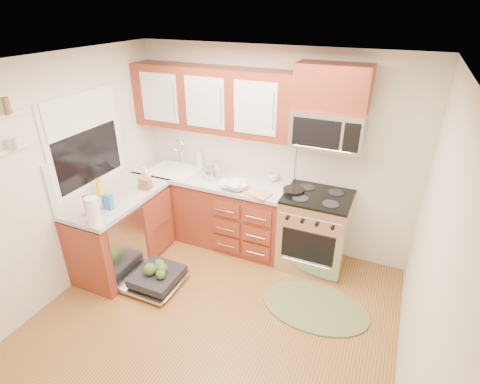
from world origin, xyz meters
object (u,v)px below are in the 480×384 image
at_px(range, 315,231).
at_px(paper_towel_roll, 93,211).
at_px(microwave, 328,129).
at_px(cup, 273,177).
at_px(cutting_board, 257,194).
at_px(upper_cabinets, 212,99).
at_px(rug, 315,307).
at_px(dishwasher, 155,278).
at_px(bowl_a, 230,185).
at_px(skillet, 294,191).
at_px(bowl_b, 237,186).
at_px(sink, 174,179).
at_px(stock_pot, 211,174).

relative_size(range, paper_towel_roll, 3.31).
relative_size(microwave, cup, 6.31).
height_order(range, cutting_board, range).
relative_size(upper_cabinets, range, 2.16).
bearing_deg(range, rug, -73.19).
distance_m(dishwasher, rug, 1.81).
bearing_deg(range, bowl_a, -170.06).
distance_m(skillet, cup, 0.43).
xyz_separation_m(dishwasher, bowl_b, (0.61, 0.95, 0.87)).
height_order(sink, cutting_board, cutting_board).
height_order(upper_cabinets, cutting_board, upper_cabinets).
bearing_deg(sink, cutting_board, -8.97).
relative_size(upper_cabinets, stock_pot, 9.56).
bearing_deg(bowl_b, dishwasher, -122.54).
bearing_deg(upper_cabinets, skillet, -9.37).
bearing_deg(skillet, cup, 142.31).
bearing_deg(microwave, stock_pot, -173.60).
bearing_deg(sink, bowl_a, -10.67).
relative_size(stock_pot, cutting_board, 0.71).
relative_size(bowl_a, bowl_b, 0.88).
height_order(dishwasher, skillet, skillet).
height_order(skillet, paper_towel_roll, paper_towel_roll).
height_order(skillet, bowl_b, bowl_b).
relative_size(sink, stock_pot, 2.89).
relative_size(upper_cabinets, bowl_b, 7.27).
height_order(microwave, paper_towel_roll, microwave).
relative_size(paper_towel_roll, bowl_b, 1.02).
xyz_separation_m(range, skillet, (-0.28, -0.04, 0.50)).
height_order(microwave, skillet, microwave).
bearing_deg(skillet, stock_pot, 179.56).
height_order(microwave, cutting_board, microwave).
bearing_deg(sink, range, 0.30).
bearing_deg(range, stock_pot, -178.63).
relative_size(cutting_board, bowl_b, 1.07).
relative_size(upper_cabinets, bowl_a, 8.30).
bearing_deg(range, sink, -179.70).
height_order(rug, bowl_a, bowl_a).
bearing_deg(bowl_a, dishwasher, -118.34).
bearing_deg(rug, stock_pot, 155.79).
bearing_deg(skillet, rug, -54.35).
bearing_deg(dishwasher, range, 36.27).
bearing_deg(skillet, range, 8.27).
height_order(range, skillet, skillet).
distance_m(microwave, bowl_a, 1.30).
height_order(range, stock_pot, stock_pot).
bearing_deg(paper_towel_roll, range, 36.92).
relative_size(sink, dishwasher, 0.89).
distance_m(range, cup, 0.82).
xyz_separation_m(skillet, paper_towel_roll, (-1.65, -1.41, 0.10)).
relative_size(skillet, bowl_b, 0.87).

